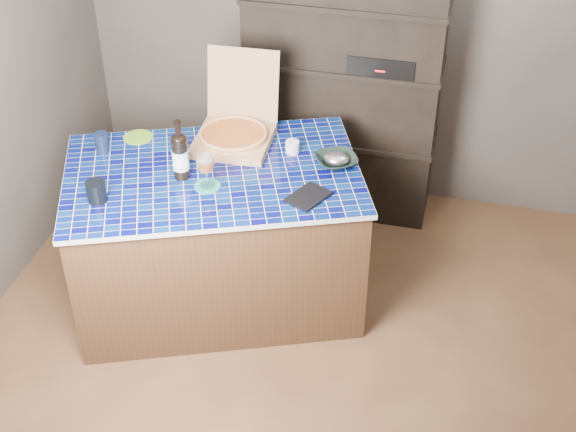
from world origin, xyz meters
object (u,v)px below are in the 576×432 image
(pizza_box, at_px, (234,132))
(bowl, at_px, (336,161))
(mead_bottle, at_px, (180,156))
(wine_glass, at_px, (206,164))
(dvd_case, at_px, (308,197))
(kitchen_island, at_px, (217,236))

(pizza_box, bearing_deg, bowl, -12.11)
(mead_bottle, height_order, wine_glass, mead_bottle)
(wine_glass, height_order, dvd_case, wine_glass)
(dvd_case, bearing_deg, pizza_box, 166.00)
(mead_bottle, bearing_deg, wine_glass, -19.66)
(bowl, bearing_deg, dvd_case, -102.82)
(kitchen_island, distance_m, bowl, 0.81)
(mead_bottle, xyz_separation_m, dvd_case, (0.69, -0.03, -0.12))
(mead_bottle, distance_m, wine_glass, 0.17)
(dvd_case, relative_size, bowl, 0.98)
(kitchen_island, distance_m, pizza_box, 0.60)
(dvd_case, bearing_deg, mead_bottle, -156.46)
(bowl, bearing_deg, pizza_box, 170.21)
(kitchen_island, height_order, mead_bottle, mead_bottle)
(wine_glass, bearing_deg, mead_bottle, 160.34)
(mead_bottle, relative_size, dvd_case, 1.58)
(wine_glass, bearing_deg, bowl, 30.90)
(kitchen_island, relative_size, mead_bottle, 5.41)
(pizza_box, bearing_deg, wine_glass, -93.14)
(kitchen_island, bearing_deg, mead_bottle, -172.47)
(wine_glass, bearing_deg, pizza_box, 89.18)
(wine_glass, distance_m, dvd_case, 0.55)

